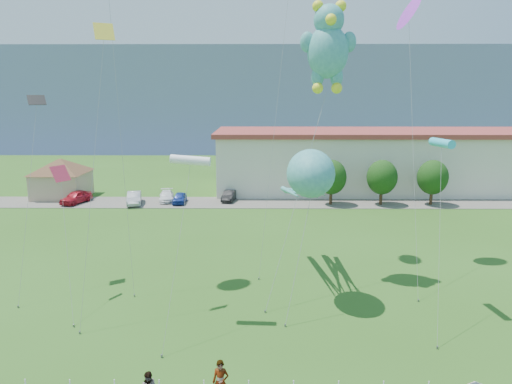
% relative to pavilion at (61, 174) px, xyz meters
% --- Properties ---
extents(ground, '(160.00, 160.00, 0.00)m').
position_rel_pavilion_xyz_m(ground, '(24.00, -38.00, -3.02)').
color(ground, '#2D5818').
rests_on(ground, ground).
extents(parking_strip, '(70.00, 6.00, 0.06)m').
position_rel_pavilion_xyz_m(parking_strip, '(24.00, -3.00, -2.99)').
color(parking_strip, '#59544C').
rests_on(parking_strip, ground).
extents(hill_ridge, '(160.00, 50.00, 25.00)m').
position_rel_pavilion_xyz_m(hill_ridge, '(24.00, 82.00, 9.48)').
color(hill_ridge, gray).
rests_on(hill_ridge, ground).
extents(pavilion, '(9.20, 9.20, 5.00)m').
position_rel_pavilion_xyz_m(pavilion, '(0.00, 0.00, 0.00)').
color(pavilion, tan).
rests_on(pavilion, ground).
extents(warehouse, '(61.00, 15.00, 8.20)m').
position_rel_pavilion_xyz_m(warehouse, '(50.00, 6.00, 1.10)').
color(warehouse, beige).
rests_on(warehouse, ground).
extents(tree_near, '(3.60, 3.60, 5.47)m').
position_rel_pavilion_xyz_m(tree_near, '(34.00, -4.00, 0.36)').
color(tree_near, '#3F2B19').
rests_on(tree_near, ground).
extents(tree_mid, '(3.60, 3.60, 5.47)m').
position_rel_pavilion_xyz_m(tree_mid, '(40.00, -4.00, 0.36)').
color(tree_mid, '#3F2B19').
rests_on(tree_mid, ground).
extents(tree_far, '(3.60, 3.60, 5.47)m').
position_rel_pavilion_xyz_m(tree_far, '(46.00, -4.00, 0.36)').
color(tree_far, '#3F2B19').
rests_on(tree_far, ground).
extents(pedestrian_left, '(0.75, 0.53, 1.93)m').
position_rel_pavilion_xyz_m(pedestrian_left, '(23.84, -40.24, -1.96)').
color(pedestrian_left, gray).
rests_on(pedestrian_left, sidewalk).
extents(parked_car_red, '(3.06, 4.79, 1.52)m').
position_rel_pavilion_xyz_m(parked_car_red, '(3.15, -3.55, -2.20)').
color(parked_car_red, '#B21525').
rests_on(parked_car_red, parking_strip).
extents(parked_car_silver, '(2.49, 4.72, 1.48)m').
position_rel_pavilion_xyz_m(parked_car_silver, '(10.34, -3.96, -2.22)').
color(parked_car_silver, '#AFB0B6').
rests_on(parked_car_silver, parking_strip).
extents(parked_car_white, '(2.47, 4.51, 1.24)m').
position_rel_pavilion_xyz_m(parked_car_white, '(13.92, -2.27, -2.34)').
color(parked_car_white, white).
rests_on(parked_car_white, parking_strip).
extents(parked_car_blue, '(1.60, 3.72, 1.25)m').
position_rel_pavilion_xyz_m(parked_car_blue, '(15.73, -3.37, -2.34)').
color(parked_car_blue, navy).
rests_on(parked_car_blue, parking_strip).
extents(parked_car_black, '(1.88, 3.97, 1.26)m').
position_rel_pavilion_xyz_m(parked_car_black, '(21.68, -2.09, -2.34)').
color(parked_car_black, black).
rests_on(parked_car_black, parking_strip).
extents(octopus_kite, '(3.15, 11.12, 9.74)m').
position_rel_pavilion_xyz_m(octopus_kite, '(28.57, -28.61, 4.41)').
color(octopus_kite, teal).
rests_on(octopus_kite, ground).
extents(teddy_bear_kite, '(6.10, 7.37, 18.98)m').
position_rel_pavilion_xyz_m(teddy_bear_kite, '(30.00, -25.74, 13.15)').
color(teddy_bear_kite, teal).
rests_on(teddy_bear_kite, ground).
extents(small_kite_purple, '(1.80, 9.27, 19.62)m').
position_rel_pavilion_xyz_m(small_kite_purple, '(36.41, -21.96, 15.41)').
color(small_kite_purple, purple).
rests_on(small_kite_purple, ground).
extents(small_kite_cyan, '(1.58, 6.06, 10.64)m').
position_rel_pavilion_xyz_m(small_kite_cyan, '(35.99, -30.98, 7.10)').
color(small_kite_cyan, '#32C4E2').
rests_on(small_kite_cyan, ground).
extents(small_kite_white, '(1.39, 5.38, 9.84)m').
position_rel_pavilion_xyz_m(small_kite_white, '(21.65, -32.58, 6.31)').
color(small_kite_white, white).
rests_on(small_kite_white, ground).
extents(small_kite_black, '(1.29, 5.60, 13.03)m').
position_rel_pavilion_xyz_m(small_kite_black, '(10.54, -27.03, 8.08)').
color(small_kite_black, black).
rests_on(small_kite_black, ground).
extents(small_kite_pink, '(2.68, 5.21, 8.51)m').
position_rel_pavilion_xyz_m(small_kite_pink, '(13.11, -29.62, 4.27)').
color(small_kite_pink, '#D22E4A').
rests_on(small_kite_pink, ground).
extents(small_kite_yellow, '(1.73, 5.02, 16.91)m').
position_rel_pavilion_xyz_m(small_kite_yellow, '(16.43, -30.71, 11.23)').
color(small_kite_yellow, yellow).
rests_on(small_kite_yellow, ground).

